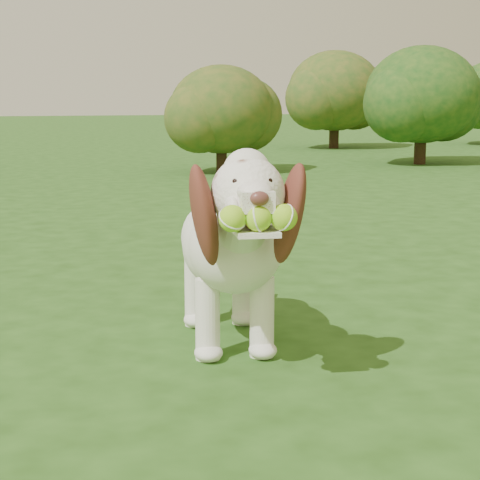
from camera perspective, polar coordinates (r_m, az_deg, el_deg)
name	(u,v)px	position (r m, az deg, el deg)	size (l,w,h in m)	color
ground	(105,327)	(3.79, -9.61, -6.11)	(80.00, 80.00, 0.00)	#234614
dog	(230,240)	(3.33, -0.72, 0.00)	(0.57, 1.34, 0.87)	white
shrub_f	(335,91)	(16.46, 6.76, 10.49)	(1.88, 1.88, 1.95)	#382314
shrub_d	(422,95)	(12.83, 12.83, 10.04)	(1.75, 1.75, 1.82)	#382314
shrub_c	(221,109)	(11.13, -1.34, 9.26)	(1.42, 1.42, 1.47)	#382314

